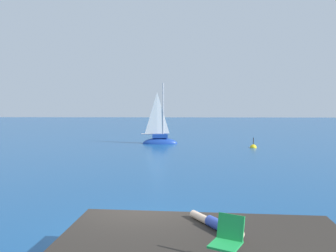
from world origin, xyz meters
name	(u,v)px	position (x,y,z in m)	size (l,w,h in m)	color
ground_plane	(143,237)	(0.00, 0.00, 0.00)	(160.00, 160.00, 0.00)	navy
boulder_seaward	(284,246)	(3.74, -0.45, 0.00)	(1.46, 1.17, 0.80)	#2E2C25
boulder_inland	(228,240)	(2.32, -0.11, 0.00)	(0.94, 0.75, 0.52)	#2D2921
sailboat_near	(160,140)	(-0.67, 21.72, 0.33)	(3.30, 1.25, 6.06)	#193D99
person_sunbather	(218,225)	(1.85, -1.80, 1.03)	(1.06, 1.56, 0.25)	#334CB2
beach_chair	(228,237)	(1.84, -3.30, 1.35)	(0.70, 0.75, 0.80)	green
marker_buoy	(253,148)	(7.26, 19.11, 0.01)	(0.56, 0.56, 1.13)	yellow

